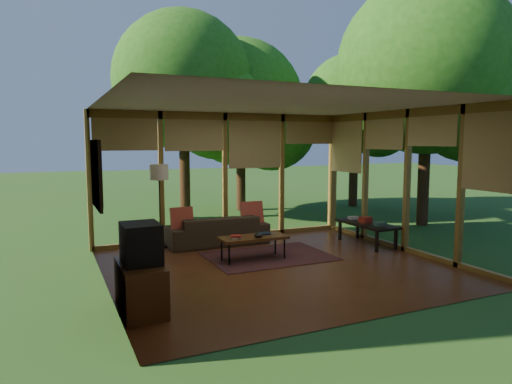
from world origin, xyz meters
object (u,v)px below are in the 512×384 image
television (141,243)px  coffee_table (253,238)px  side_console (367,225)px  floor_lamp (159,177)px  sofa (217,230)px  media_cabinet (141,287)px

television → coffee_table: television is taller
coffee_table → side_console: side_console is taller
coffee_table → floor_lamp: bearing=127.9°
sofa → television: bearing=56.2°
sofa → media_cabinet: media_cabinet is taller
television → side_console: size_ratio=0.39×
media_cabinet → television: (0.02, 0.00, 0.55)m
sofa → coffee_table: bearing=97.2°
sofa → media_cabinet: bearing=56.0°
television → floor_lamp: 3.46m
television → side_console: television is taller
media_cabinet → television: size_ratio=1.82×
sofa → side_console: bearing=155.8°
sofa → side_console: (2.76, -1.28, 0.11)m
floor_lamp → television: bearing=-106.5°
sofa → media_cabinet: size_ratio=2.03×
media_cabinet → floor_lamp: bearing=73.1°
media_cabinet → television: bearing=0.0°
sofa → floor_lamp: floor_lamp is taller
coffee_table → sofa: bearing=96.6°
sofa → television: size_ratio=3.70×
floor_lamp → side_console: size_ratio=1.18×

